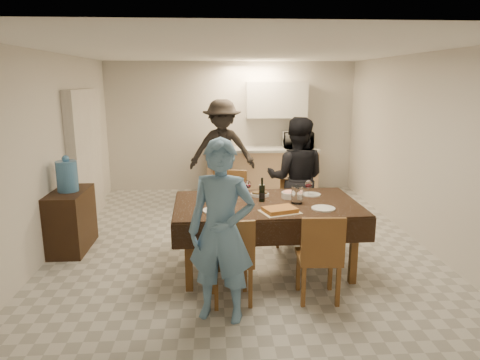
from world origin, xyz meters
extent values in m
cube|color=#B9B9B4|center=(0.00, 0.00, 0.00)|extent=(5.00, 6.00, 0.02)
cube|color=white|center=(0.00, 0.00, 2.60)|extent=(5.00, 6.00, 0.02)
cube|color=beige|center=(0.00, 3.00, 1.30)|extent=(5.00, 0.02, 2.60)
cube|color=beige|center=(0.00, -3.00, 1.30)|extent=(5.00, 0.02, 2.60)
cube|color=beige|center=(-2.50, 0.00, 1.30)|extent=(0.02, 6.00, 2.60)
cube|color=beige|center=(2.50, 0.00, 1.30)|extent=(0.02, 6.00, 2.60)
cube|color=beige|center=(-2.42, 1.20, 1.05)|extent=(0.15, 1.40, 2.10)
cube|color=tan|center=(0.60, 2.68, 0.43)|extent=(2.20, 0.60, 0.86)
cube|color=#B6B7B1|center=(0.60, 2.68, 0.89)|extent=(2.24, 0.64, 0.05)
cube|color=white|center=(0.90, 2.82, 1.85)|extent=(1.20, 0.34, 0.70)
cube|color=black|center=(0.25, -0.93, 0.81)|extent=(2.18, 1.32, 0.04)
cube|color=brown|center=(0.25, -0.93, 0.40)|extent=(0.08, 0.08, 0.79)
cube|color=brown|center=(-0.20, -1.68, 0.45)|extent=(0.46, 0.46, 0.05)
cube|color=brown|center=(-0.20, -1.88, 0.70)|extent=(0.42, 0.08, 0.45)
cube|color=brown|center=(0.70, -1.68, 0.46)|extent=(0.45, 0.45, 0.05)
cube|color=brown|center=(0.70, -1.88, 0.72)|extent=(0.43, 0.06, 0.46)
cube|color=brown|center=(-0.20, -0.18, 0.50)|extent=(0.58, 0.58, 0.06)
cube|color=brown|center=(-0.20, -0.40, 0.78)|extent=(0.46, 0.17, 0.50)
cube|color=brown|center=(0.70, -0.18, 0.43)|extent=(0.51, 0.51, 0.05)
cube|color=brown|center=(0.70, -0.37, 0.67)|extent=(0.40, 0.17, 0.43)
cube|color=black|center=(-2.28, -0.15, 0.40)|extent=(0.44, 0.87, 0.81)
cylinder|color=#4F8FCE|center=(-2.28, -0.15, 1.01)|extent=(0.27, 0.27, 0.40)
cylinder|color=white|center=(0.60, -0.98, 0.94)|extent=(0.13, 0.13, 0.20)
cube|color=#AB7A32|center=(0.35, -1.31, 0.86)|extent=(0.48, 0.41, 0.05)
cylinder|color=silver|center=(0.55, -0.75, 0.87)|extent=(0.19, 0.19, 0.07)
cylinder|color=silver|center=(0.20, -0.65, 0.85)|extent=(0.21, 0.21, 0.04)
cylinder|color=silver|center=(-0.35, -1.23, 0.84)|extent=(0.29, 0.29, 0.02)
cylinder|color=silver|center=(0.85, -1.23, 0.84)|extent=(0.26, 0.26, 0.02)
cylinder|color=silver|center=(-0.35, -0.63, 0.84)|extent=(0.28, 0.28, 0.02)
cylinder|color=silver|center=(0.85, -0.63, 0.84)|extent=(0.23, 0.23, 0.01)
imported|color=white|center=(1.33, 2.68, 1.07)|extent=(0.58, 0.39, 0.32)
imported|color=#5E8AB5|center=(-0.30, -1.98, 0.87)|extent=(0.72, 0.57, 1.74)
imported|color=black|center=(0.80, 0.12, 0.87)|extent=(0.98, 0.84, 1.74)
imported|color=black|center=(-0.20, 2.23, 0.95)|extent=(1.22, 0.70, 1.89)
camera|label=1|loc=(-0.36, -5.73, 2.24)|focal=32.00mm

